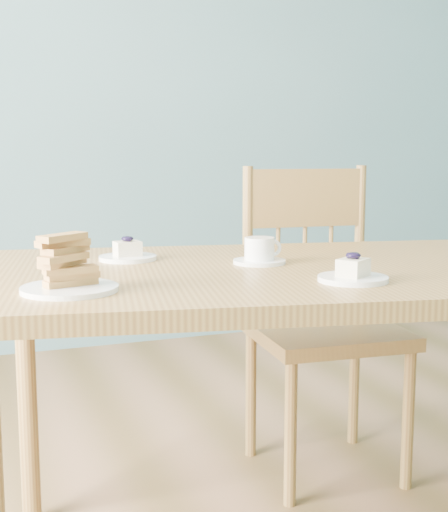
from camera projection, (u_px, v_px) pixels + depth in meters
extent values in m
cube|color=#659298|center=(100.00, 97.00, 3.76)|extent=(5.00, 0.01, 2.70)
cube|color=olive|center=(293.00, 275.00, 1.73)|extent=(1.61, 1.11, 0.04)
cylinder|color=olive|center=(27.00, 398.00, 2.02)|extent=(0.05, 0.05, 0.75)
cube|color=olive|center=(327.00, 333.00, 2.34)|extent=(0.50, 0.48, 0.04)
cylinder|color=olive|center=(291.00, 434.00, 2.14)|extent=(0.04, 0.04, 0.45)
cylinder|color=olive|center=(408.00, 420.00, 2.25)|extent=(0.04, 0.04, 0.45)
cylinder|color=olive|center=(251.00, 393.00, 2.50)|extent=(0.04, 0.04, 0.45)
cylinder|color=olive|center=(354.00, 383.00, 2.61)|extent=(0.04, 0.04, 0.45)
cylinder|color=olive|center=(248.00, 243.00, 2.43)|extent=(0.04, 0.04, 0.52)
cylinder|color=olive|center=(359.00, 239.00, 2.55)|extent=(0.04, 0.04, 0.52)
cube|color=olive|center=(306.00, 198.00, 2.47)|extent=(0.40, 0.06, 0.20)
cylinder|color=olive|center=(278.00, 272.00, 2.48)|extent=(0.02, 0.02, 0.31)
cylinder|color=olive|center=(304.00, 270.00, 2.50)|extent=(0.02, 0.02, 0.31)
cylinder|color=olive|center=(330.00, 269.00, 2.53)|extent=(0.02, 0.02, 0.31)
cylinder|color=white|center=(353.00, 279.00, 1.53)|extent=(0.15, 0.15, 0.01)
cube|color=beige|center=(353.00, 267.00, 1.53)|extent=(0.08, 0.08, 0.04)
ellipsoid|color=black|center=(353.00, 255.00, 1.53)|extent=(0.03, 0.03, 0.01)
sphere|color=black|center=(356.00, 255.00, 1.53)|extent=(0.01, 0.01, 0.01)
sphere|color=black|center=(349.00, 255.00, 1.53)|extent=(0.01, 0.01, 0.01)
sphere|color=black|center=(357.00, 256.00, 1.52)|extent=(0.01, 0.01, 0.01)
cylinder|color=white|center=(128.00, 258.00, 1.83)|extent=(0.15, 0.15, 0.01)
cube|color=beige|center=(128.00, 249.00, 1.83)|extent=(0.07, 0.06, 0.04)
ellipsoid|color=black|center=(127.00, 239.00, 1.82)|extent=(0.03, 0.03, 0.01)
sphere|color=black|center=(131.00, 239.00, 1.83)|extent=(0.01, 0.01, 0.01)
sphere|color=black|center=(124.00, 239.00, 1.83)|extent=(0.01, 0.01, 0.01)
sphere|color=black|center=(129.00, 239.00, 1.82)|extent=(0.01, 0.01, 0.01)
cylinder|color=white|center=(259.00, 262.00, 1.77)|extent=(0.13, 0.13, 0.01)
cylinder|color=white|center=(259.00, 249.00, 1.77)|extent=(0.08, 0.08, 0.06)
cylinder|color=olive|center=(259.00, 240.00, 1.77)|extent=(0.06, 0.06, 0.00)
torus|color=white|center=(273.00, 248.00, 1.78)|extent=(0.04, 0.01, 0.04)
cylinder|color=white|center=(70.00, 289.00, 1.42)|extent=(0.20, 0.20, 0.01)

